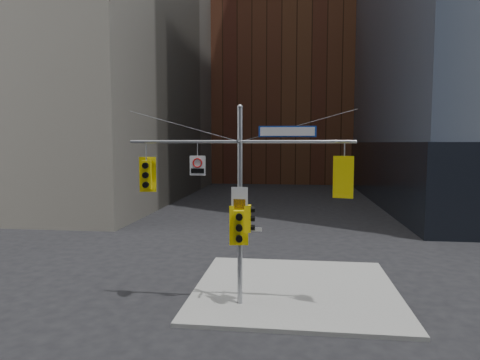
% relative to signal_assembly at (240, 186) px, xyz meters
% --- Properties ---
extents(ground, '(160.00, 160.00, 0.00)m').
position_rel_signal_assembly_xyz_m(ground, '(0.00, -1.99, -4.42)').
color(ground, black).
rests_on(ground, ground).
extents(sidewalk_corner, '(8.00, 8.00, 0.15)m').
position_rel_signal_assembly_xyz_m(sidewalk_corner, '(2.00, 2.01, -4.34)').
color(sidewalk_corner, gray).
rests_on(sidewalk_corner, ground).
extents(brick_midrise, '(26.00, 20.00, 28.00)m').
position_rel_signal_assembly_xyz_m(brick_midrise, '(0.00, 56.01, 9.58)').
color(brick_midrise, brown).
rests_on(brick_midrise, ground).
extents(signal_assembly, '(8.00, 0.80, 7.30)m').
position_rel_signal_assembly_xyz_m(signal_assembly, '(0.00, 0.00, 0.00)').
color(signal_assembly, '#92959A').
rests_on(signal_assembly, ground).
extents(traffic_light_west_arm, '(0.62, 0.53, 1.29)m').
position_rel_signal_assembly_xyz_m(traffic_light_west_arm, '(-3.42, 0.01, 0.38)').
color(traffic_light_west_arm, yellow).
rests_on(traffic_light_west_arm, ground).
extents(traffic_light_east_arm, '(0.68, 0.63, 1.44)m').
position_rel_signal_assembly_xyz_m(traffic_light_east_arm, '(3.60, 0.00, 0.38)').
color(traffic_light_east_arm, yellow).
rests_on(traffic_light_east_arm, ground).
extents(traffic_light_pole_side, '(0.38, 0.32, 0.97)m').
position_rel_signal_assembly_xyz_m(traffic_light_pole_side, '(0.32, 0.01, -1.14)').
color(traffic_light_pole_side, yellow).
rests_on(traffic_light_pole_side, ground).
extents(traffic_light_pole_front, '(0.67, 0.59, 1.41)m').
position_rel_signal_assembly_xyz_m(traffic_light_pole_front, '(-0.00, -0.27, -1.39)').
color(traffic_light_pole_front, yellow).
rests_on(traffic_light_pole_front, ground).
extents(street_sign_blade, '(1.99, 0.11, 0.39)m').
position_rel_signal_assembly_xyz_m(street_sign_blade, '(1.65, 0.00, 1.93)').
color(street_sign_blade, navy).
rests_on(street_sign_blade, ground).
extents(regulatory_sign_arm, '(0.57, 0.08, 0.71)m').
position_rel_signal_assembly_xyz_m(regulatory_sign_arm, '(-1.52, -0.02, 0.76)').
color(regulatory_sign_arm, silver).
rests_on(regulatory_sign_arm, ground).
extents(regulatory_sign_pole, '(0.59, 0.07, 0.77)m').
position_rel_signal_assembly_xyz_m(regulatory_sign_pole, '(0.00, -0.11, -0.41)').
color(regulatory_sign_pole, silver).
rests_on(regulatory_sign_pole, ground).
extents(street_blade_ew, '(0.66, 0.04, 0.13)m').
position_rel_signal_assembly_xyz_m(street_blade_ew, '(0.45, 0.01, -1.53)').
color(street_blade_ew, silver).
rests_on(street_blade_ew, ground).
extents(street_blade_ns, '(0.04, 0.70, 0.14)m').
position_rel_signal_assembly_xyz_m(street_blade_ns, '(0.00, 0.46, -1.53)').
color(street_blade_ns, '#145926').
rests_on(street_blade_ns, ground).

